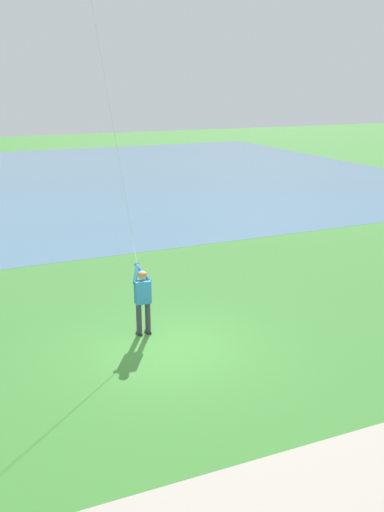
% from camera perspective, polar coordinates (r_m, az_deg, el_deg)
% --- Properties ---
extents(ground_plane, '(120.00, 120.00, 0.00)m').
position_cam_1_polar(ground_plane, '(13.91, -2.40, -9.36)').
color(ground_plane, '#3D7F33').
extents(lake_water, '(36.00, 44.00, 0.01)m').
position_cam_1_polar(lake_water, '(38.98, -11.14, 7.79)').
color(lake_water, teal).
rests_on(lake_water, ground).
extents(person_kite_flyer, '(0.61, 0.52, 1.83)m').
position_cam_1_polar(person_kite_flyer, '(14.28, -5.08, -4.09)').
color(person_kite_flyer, '#232328').
rests_on(person_kite_flyer, ground).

